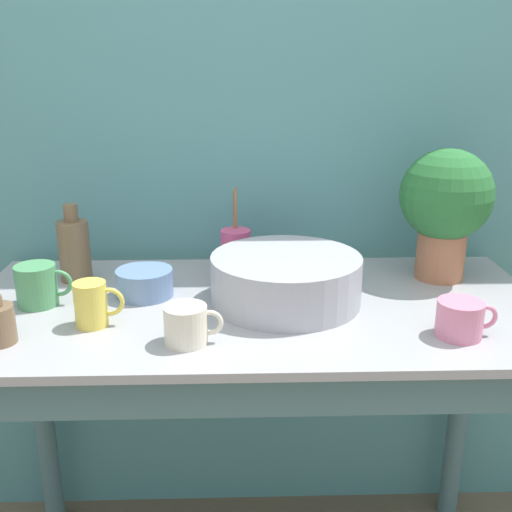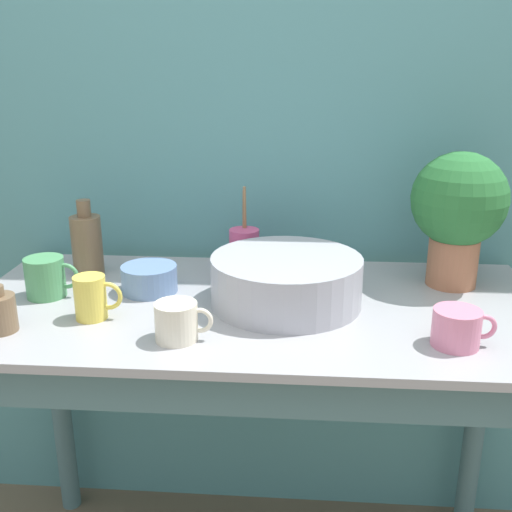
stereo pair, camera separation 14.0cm
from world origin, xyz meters
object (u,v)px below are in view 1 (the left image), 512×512
at_px(mug_pink, 460,319).
at_px(mug_green, 38,285).
at_px(potted_plant, 446,203).
at_px(bowl_wash_large, 286,279).
at_px(mug_yellow, 92,304).
at_px(mug_cream, 187,325).
at_px(bottle_tall, 74,249).
at_px(utensil_cup, 236,251).
at_px(bowl_small_blue, 145,283).

height_order(mug_pink, mug_green, mug_green).
xyz_separation_m(potted_plant, mug_pink, (-0.07, -0.35, -0.17)).
height_order(bowl_wash_large, mug_yellow, bowl_wash_large).
distance_m(mug_pink, mug_cream, 0.57).
height_order(bowl_wash_large, mug_cream, bowl_wash_large).
bearing_deg(bottle_tall, mug_yellow, -69.27).
height_order(mug_pink, mug_cream, mug_cream).
bearing_deg(potted_plant, mug_pink, -101.23).
xyz_separation_m(mug_cream, utensil_cup, (0.10, 0.43, 0.02)).
bearing_deg(utensil_cup, mug_cream, -103.12).
bearing_deg(mug_cream, bowl_small_blue, 115.25).
bearing_deg(utensil_cup, potted_plant, -5.88).
xyz_separation_m(mug_pink, mug_green, (-0.94, 0.20, 0.01)).
xyz_separation_m(potted_plant, mug_cream, (-0.64, -0.37, -0.16)).
distance_m(mug_green, mug_yellow, 0.20).
height_order(potted_plant, mug_pink, potted_plant).
distance_m(bowl_wash_large, bowl_small_blue, 0.35).
bearing_deg(bottle_tall, bowl_small_blue, -31.07).
xyz_separation_m(mug_pink, bowl_small_blue, (-0.70, 0.25, -0.01)).
xyz_separation_m(mug_green, utensil_cup, (0.47, 0.21, 0.01)).
bearing_deg(mug_cream, bowl_wash_large, 44.03).
xyz_separation_m(potted_plant, mug_yellow, (-0.86, -0.28, -0.15)).
bearing_deg(bowl_wash_large, potted_plant, 20.54).
relative_size(bowl_wash_large, mug_yellow, 3.28).
distance_m(bottle_tall, bowl_small_blue, 0.24).
bearing_deg(utensil_cup, bowl_wash_large, -60.76).
height_order(mug_cream, bowl_small_blue, mug_cream).
xyz_separation_m(bottle_tall, mug_pink, (0.90, -0.37, -0.05)).
height_order(mug_green, bowl_small_blue, mug_green).
bearing_deg(mug_cream, mug_yellow, 156.46).
height_order(mug_yellow, mug_cream, mug_yellow).
relative_size(mug_yellow, utensil_cup, 0.46).
height_order(bottle_tall, mug_yellow, bottle_tall).
bearing_deg(bowl_wash_large, bottle_tall, 162.42).
height_order(potted_plant, utensil_cup, potted_plant).
relative_size(potted_plant, utensil_cup, 1.45).
relative_size(bottle_tall, bowl_small_blue, 1.47).
bearing_deg(mug_cream, mug_pink, 1.60).
height_order(potted_plant, bottle_tall, potted_plant).
distance_m(bowl_wash_large, mug_green, 0.59).
xyz_separation_m(potted_plant, mug_green, (-1.01, -0.16, -0.16)).
distance_m(potted_plant, mug_yellow, 0.91).
distance_m(potted_plant, mug_pink, 0.40).
bearing_deg(mug_pink, bowl_wash_large, 150.92).
relative_size(mug_yellow, bowl_small_blue, 0.78).
distance_m(bowl_wash_large, mug_yellow, 0.45).
relative_size(mug_green, utensil_cup, 0.56).
bearing_deg(mug_green, mug_cream, -30.07).
bearing_deg(bowl_wash_large, mug_cream, -135.97).
height_order(potted_plant, bowl_wash_large, potted_plant).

